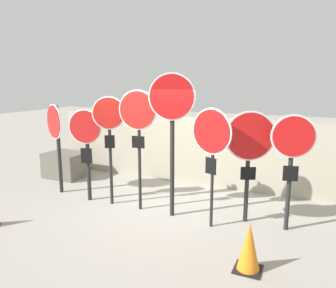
# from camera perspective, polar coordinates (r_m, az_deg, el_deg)

# --- Properties ---
(ground_plane) EXTENTS (40.00, 40.00, 0.00)m
(ground_plane) POSITION_cam_1_polar(r_m,az_deg,el_deg) (7.02, -1.15, -11.27)
(ground_plane) COLOR gray
(fence_back) EXTENTS (8.13, 0.12, 1.74)m
(fence_back) POSITION_cam_1_polar(r_m,az_deg,el_deg) (8.46, 4.53, -1.19)
(fence_back) COLOR #A89E89
(fence_back) RESTS_ON ground
(stop_sign_0) EXTENTS (0.75, 0.38, 2.13)m
(stop_sign_0) POSITION_cam_1_polar(r_m,az_deg,el_deg) (8.06, -18.97, 2.05)
(stop_sign_0) COLOR black
(stop_sign_0) RESTS_ON ground
(stop_sign_1) EXTENTS (0.75, 0.21, 2.06)m
(stop_sign_1) POSITION_cam_1_polar(r_m,az_deg,el_deg) (7.32, -14.09, 0.90)
(stop_sign_1) COLOR black
(stop_sign_1) RESTS_ON ground
(stop_sign_2) EXTENTS (0.61, 0.37, 2.35)m
(stop_sign_2) POSITION_cam_1_polar(r_m,az_deg,el_deg) (6.95, -10.19, 2.91)
(stop_sign_2) COLOR black
(stop_sign_2) RESTS_ON ground
(stop_sign_3) EXTENTS (0.80, 0.17, 2.49)m
(stop_sign_3) POSITION_cam_1_polar(r_m,az_deg,el_deg) (6.54, -5.25, 3.83)
(stop_sign_3) COLOR black
(stop_sign_3) RESTS_ON ground
(stop_sign_4) EXTENTS (0.87, 0.26, 2.81)m
(stop_sign_4) POSITION_cam_1_polar(r_m,az_deg,el_deg) (6.18, 0.67, 4.68)
(stop_sign_4) COLOR black
(stop_sign_4) RESTS_ON ground
(stop_sign_5) EXTENTS (0.79, 0.29, 2.20)m
(stop_sign_5) POSITION_cam_1_polar(r_m,az_deg,el_deg) (5.78, 7.59, 0.66)
(stop_sign_5) COLOR black
(stop_sign_5) RESTS_ON ground
(stop_sign_6) EXTENTS (0.85, 0.39, 2.13)m
(stop_sign_6) POSITION_cam_1_polar(r_m,az_deg,el_deg) (6.15, 13.99, -0.25)
(stop_sign_6) COLOR black
(stop_sign_6) RESTS_ON ground
(stop_sign_7) EXTENTS (0.73, 0.22, 2.11)m
(stop_sign_7) POSITION_cam_1_polar(r_m,az_deg,el_deg) (6.02, 20.80, -1.08)
(stop_sign_7) COLOR black
(stop_sign_7) RESTS_ON ground
(traffic_cone_0) EXTENTS (0.39, 0.39, 0.73)m
(traffic_cone_0) POSITION_cam_1_polar(r_m,az_deg,el_deg) (4.98, 13.92, -16.99)
(traffic_cone_0) COLOR black
(traffic_cone_0) RESTS_ON ground
(storage_crate) EXTENTS (1.05, 0.83, 0.69)m
(storage_crate) POSITION_cam_1_polar(r_m,az_deg,el_deg) (9.57, -17.38, -3.47)
(storage_crate) COLOR #605B51
(storage_crate) RESTS_ON ground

